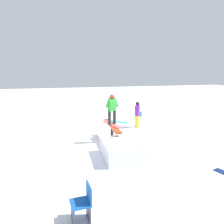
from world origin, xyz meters
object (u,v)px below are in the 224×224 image
bystander_purple (137,113)px  loose_snowboard_cyan (117,122)px  main_rider_on_rail (112,110)px  folding_chair (83,204)px  backpack_on_snow (139,114)px  rail_feature (112,127)px

bystander_purple → loose_snowboard_cyan: (1.52, 0.78, -0.84)m
main_rider_on_rail → loose_snowboard_cyan: (3.73, -1.28, -1.53)m
loose_snowboard_cyan → folding_chair: 9.41m
main_rider_on_rail → backpack_on_snow: size_ratio=4.45×
bystander_purple → folding_chair: size_ratio=1.72×
bystander_purple → loose_snowboard_cyan: size_ratio=1.02×
rail_feature → bystander_purple: 3.03m
backpack_on_snow → bystander_purple: bearing=27.7°
loose_snowboard_cyan → folding_chair: (-8.83, 3.22, 0.40)m
main_rider_on_rail → folding_chair: (-5.10, 1.94, -1.13)m
backpack_on_snow → loose_snowboard_cyan: bearing=-7.3°
main_rider_on_rail → folding_chair: main_rider_on_rail is taller
main_rider_on_rail → backpack_on_snow: 6.07m
bystander_purple → loose_snowboard_cyan: bearing=-117.4°
rail_feature → bystander_purple: bearing=-42.1°
rail_feature → loose_snowboard_cyan: bearing=-18.1°
folding_chair → bystander_purple: bearing=146.1°
main_rider_on_rail → loose_snowboard_cyan: size_ratio=1.02×
main_rider_on_rail → folding_chair: size_ratio=1.72×
bystander_purple → backpack_on_snow: 3.04m
bystander_purple → backpack_on_snow: bearing=-168.5°
rail_feature → loose_snowboard_cyan: 4.01m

